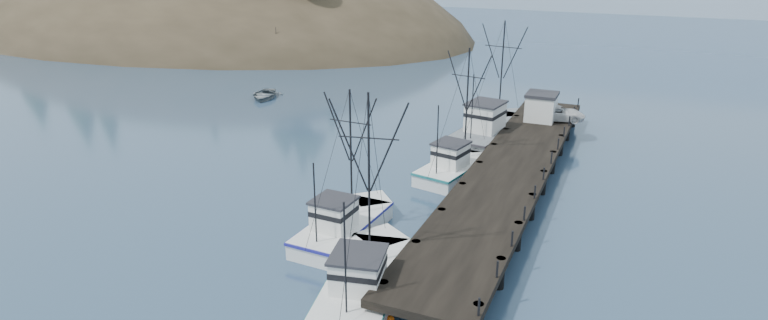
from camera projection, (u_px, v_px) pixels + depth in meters
ground at (252, 242)px, 40.27m from camera, size 400.00×400.00×0.00m
pier at (511, 170)px, 48.29m from camera, size 6.00×44.00×2.00m
headland at (181, 50)px, 137.37m from camera, size 134.80×78.00×51.00m
distant_ridge at (604, 6)px, 183.14m from camera, size 360.00×40.00×26.00m
moored_sailboats at (295, 54)px, 105.32m from camera, size 23.89×17.27×6.35m
trawler_near at (366, 278)px, 34.52m from camera, size 5.74×11.86×11.87m
trawler_mid at (346, 225)px, 40.95m from camera, size 3.96×10.43×10.45m
trawler_far at (458, 165)px, 51.82m from camera, size 5.34×10.91×11.16m
work_vessel at (492, 131)px, 59.71m from camera, size 6.32×14.53×12.25m
pier_shed at (541, 106)px, 60.06m from camera, size 3.00×3.20×2.80m
pickup_truck at (558, 113)px, 60.21m from camera, size 5.82×3.73×1.49m
motorboat at (264, 98)px, 77.01m from camera, size 5.79×6.80×1.19m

